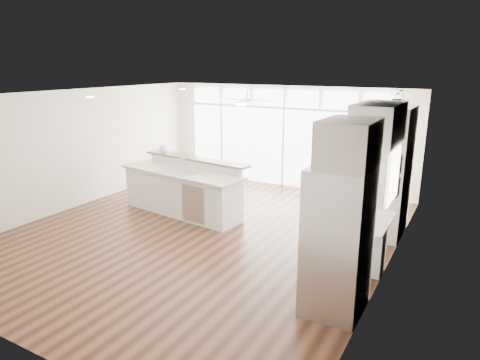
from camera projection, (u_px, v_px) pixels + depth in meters
The scene contains 23 objects.
floor at pixel (202, 233), 8.51m from camera, with size 7.00×8.00×0.02m, color #3B1F12.
ceiling at pixel (199, 95), 7.79m from camera, with size 7.00×8.00×0.02m, color white.
wall_back at pixel (285, 137), 11.51m from camera, with size 7.00×0.04×2.70m, color white.
wall_left at pixel (75, 149), 9.81m from camera, with size 0.04×8.00×2.70m, color white.
wall_right at pixel (391, 193), 6.49m from camera, with size 0.04×8.00×2.70m, color white.
glass_wall at pixel (284, 148), 11.54m from camera, with size 5.80×0.06×2.08m, color white.
transom_row at pixel (285, 98), 11.19m from camera, with size 5.90×0.06×0.40m, color white.
desk_window at pixel (393, 176), 6.71m from camera, with size 0.04×0.85×0.85m, color white.
ceiling_fan at pixel (248, 96), 10.44m from camera, with size 1.16×1.16×0.32m, color silver.
recessed_lights at pixel (205, 95), 7.97m from camera, with size 3.40×3.00×0.02m, color white.
oven_cabinet at pixel (391, 172), 8.19m from camera, with size 0.64×1.20×2.50m, color white.
desk_nook at pixel (366, 241), 7.18m from camera, with size 0.72×1.30×0.76m, color white.
upper_cabinets at pixel (378, 124), 6.64m from camera, with size 0.64×1.30×0.64m, color white.
refrigerator at pixel (338, 240), 5.64m from camera, with size 0.76×0.90×2.00m, color silver.
fridge_cabinet at pixel (349, 144), 5.26m from camera, with size 0.64×0.90×0.60m, color white.
framed_photos at pixel (399, 176), 7.27m from camera, with size 0.06×0.22×0.80m, color black.
kitchen_island at pixel (182, 188), 9.46m from camera, with size 3.00×1.13×1.19m, color white.
rug at pixel (350, 256), 7.48m from camera, with size 0.98×0.71×0.01m, color #321A0F.
office_chair at pixel (320, 243), 6.83m from camera, with size 0.50×0.47×0.97m, color black.
fishbowl at pixel (163, 149), 10.13m from camera, with size 0.22×0.22×0.22m, color white.
monitor at pixel (364, 206), 7.06m from camera, with size 0.09×0.53×0.44m, color black.
keyboard at pixel (353, 216), 7.19m from camera, with size 0.13×0.34×0.02m, color white.
potted_plant at pixel (398, 99), 7.83m from camera, with size 0.28×0.31×0.24m, color #2A5825.
Camera 1 is at (4.55, -6.54, 3.26)m, focal length 32.00 mm.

